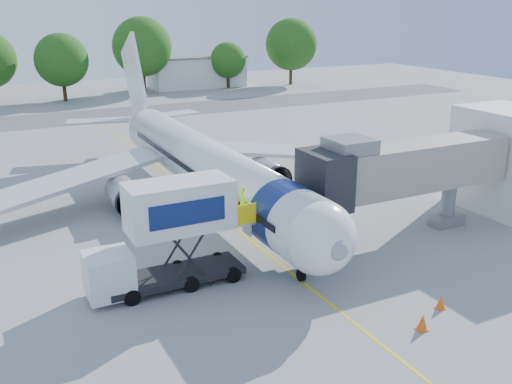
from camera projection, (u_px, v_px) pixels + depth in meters
name	position (u px, v px, depth m)	size (l,w,h in m)	color
ground	(227.00, 222.00, 37.70)	(160.00, 160.00, 0.00)	#9A9B98
guidance_line	(227.00, 222.00, 37.70)	(0.15, 70.00, 0.01)	yellow
taxiway_strip	(94.00, 116.00, 73.30)	(120.00, 10.00, 0.01)	#59595B
aircraft	(202.00, 164.00, 40.27)	(34.17, 37.73, 11.35)	white
jet_bridge	(396.00, 170.00, 33.83)	(13.90, 3.20, 6.60)	#A09789
catering_hiloader	(168.00, 236.00, 28.22)	(8.52, 2.44, 5.50)	black
ground_tug	(381.00, 374.00, 21.08)	(3.60, 2.68, 1.29)	silver
safety_cone_a	(441.00, 302.00, 26.82)	(0.45, 0.45, 0.71)	#E3560B
safety_cone_b	(422.00, 323.00, 25.03)	(0.49, 0.49, 0.78)	#E3560B
outbuilding_right	(197.00, 71.00, 98.85)	(16.40, 7.40, 5.30)	silver
tree_d	(61.00, 60.00, 83.09)	(7.73, 7.73, 9.86)	#382314
tree_e	(142.00, 47.00, 90.90)	(9.40, 9.40, 11.99)	#382314
tree_f	(228.00, 60.00, 97.05)	(6.05, 6.05, 7.71)	#382314
tree_g	(291.00, 44.00, 100.39)	(9.04, 9.04, 11.53)	#382314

